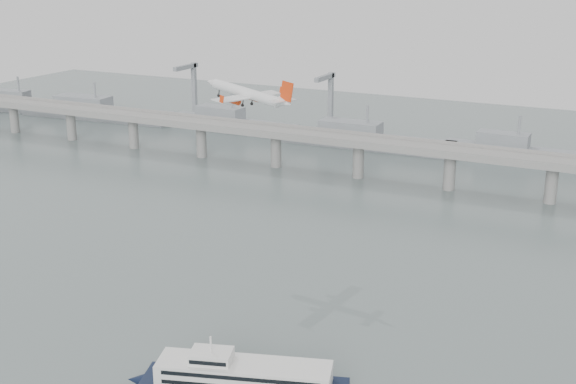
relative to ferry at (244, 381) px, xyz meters
The scene contains 5 objects.
ground 27.56m from the ferry, 144.35° to the left, with size 900.00×900.00×0.00m, color slate.
bridge 217.45m from the ferry, 96.14° to the left, with size 800.00×22.00×23.90m.
distant_fleet 332.24m from the ferry, 122.28° to the left, with size 453.00×60.90×40.00m.
ferry is the anchor object (origin of this frame).
airliner 118.87m from the ferry, 118.20° to the left, with size 40.95×37.45×11.34m.
Camera 1 is at (115.14, -175.53, 115.65)m, focal length 48.00 mm.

